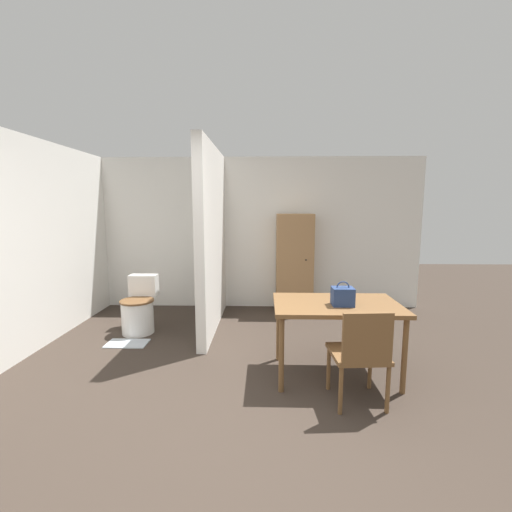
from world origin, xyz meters
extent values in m
plane|color=#382D26|center=(0.00, 0.00, 0.00)|extent=(16.00, 16.00, 0.00)
cube|color=white|center=(0.00, 3.52, 1.25)|extent=(5.77, 0.12, 2.50)
cube|color=white|center=(-2.44, 1.73, 1.25)|extent=(0.12, 4.46, 2.50)
cube|color=white|center=(-0.42, 2.48, 1.25)|extent=(0.12, 1.96, 2.50)
cube|color=brown|center=(1.02, 1.05, 0.73)|extent=(1.23, 0.79, 0.04)
cylinder|color=brown|center=(0.46, 0.72, 0.36)|extent=(0.05, 0.05, 0.71)
cylinder|color=brown|center=(1.57, 0.72, 0.36)|extent=(0.05, 0.05, 0.71)
cylinder|color=brown|center=(0.46, 1.39, 0.36)|extent=(0.05, 0.05, 0.71)
cylinder|color=brown|center=(1.57, 1.39, 0.36)|extent=(0.05, 0.05, 0.71)
cube|color=brown|center=(1.11, 0.59, 0.43)|extent=(0.48, 0.48, 0.04)
cube|color=brown|center=(1.13, 0.38, 0.66)|extent=(0.41, 0.06, 0.41)
cylinder|color=brown|center=(0.91, 0.77, 0.21)|extent=(0.04, 0.04, 0.41)
cylinder|color=brown|center=(1.30, 0.80, 0.21)|extent=(0.04, 0.04, 0.41)
cylinder|color=brown|center=(0.93, 0.38, 0.21)|extent=(0.04, 0.04, 0.41)
cylinder|color=brown|center=(1.32, 0.41, 0.21)|extent=(0.04, 0.04, 0.41)
cylinder|color=white|center=(-1.40, 2.16, 0.22)|extent=(0.42, 0.42, 0.43)
cylinder|color=brown|center=(-1.40, 2.16, 0.45)|extent=(0.44, 0.44, 0.02)
cube|color=white|center=(-1.40, 2.44, 0.59)|extent=(0.38, 0.18, 0.31)
cube|color=navy|center=(1.06, 0.97, 0.84)|extent=(0.20, 0.16, 0.17)
torus|color=navy|center=(1.06, 0.97, 0.93)|extent=(0.12, 0.01, 0.12)
cube|color=#997047|center=(0.79, 3.25, 0.79)|extent=(0.59, 0.37, 1.58)
sphere|color=black|center=(0.95, 3.05, 0.87)|extent=(0.02, 0.02, 0.02)
cube|color=#B2BCC6|center=(-1.40, 1.78, 0.01)|extent=(0.50, 0.29, 0.01)
camera|label=1|loc=(0.31, -2.24, 1.69)|focal=24.00mm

